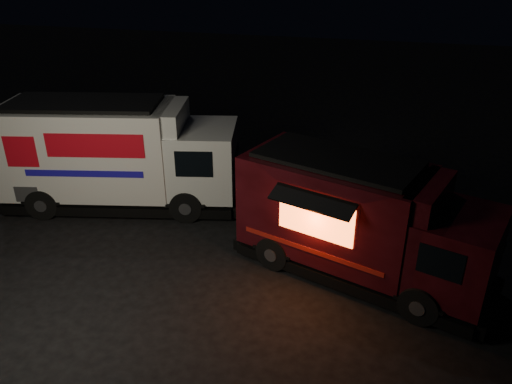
{
  "coord_description": "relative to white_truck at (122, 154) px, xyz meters",
  "views": [
    {
      "loc": [
        5.15,
        -10.41,
        7.82
      ],
      "look_at": [
        1.66,
        2.0,
        1.54
      ],
      "focal_mm": 35.0,
      "sensor_mm": 36.0,
      "label": 1
    }
  ],
  "objects": [
    {
      "name": "ground",
      "position": [
        3.2,
        -3.06,
        -1.78
      ],
      "size": [
        80.0,
        80.0,
        0.0
      ],
      "primitive_type": "plane",
      "color": "black",
      "rests_on": "ground"
    },
    {
      "name": "white_truck",
      "position": [
        0.0,
        0.0,
        0.0
      ],
      "size": [
        8.25,
        4.4,
        3.55
      ],
      "primitive_type": null,
      "rotation": [
        0.0,
        0.0,
        0.23
      ],
      "color": "silver",
      "rests_on": "ground"
    },
    {
      "name": "red_truck",
      "position": [
        8.01,
        -2.0,
        -0.21
      ],
      "size": [
        7.18,
        4.45,
        3.14
      ],
      "primitive_type": null,
      "rotation": [
        0.0,
        0.0,
        -0.32
      ],
      "color": "#3D0B11",
      "rests_on": "ground"
    }
  ]
}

